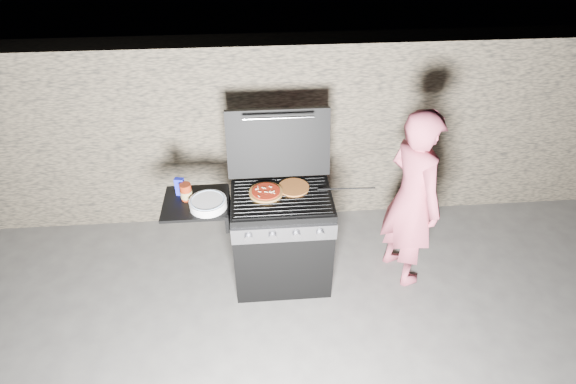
{
  "coord_description": "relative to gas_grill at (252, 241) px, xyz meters",
  "views": [
    {
      "loc": [
        -0.17,
        -2.79,
        3.04
      ],
      "look_at": [
        0.05,
        0.0,
        0.95
      ],
      "focal_mm": 28.0,
      "sensor_mm": 36.0,
      "label": 1
    }
  ],
  "objects": [
    {
      "name": "plate_stack",
      "position": [
        -0.31,
        -0.08,
        0.48
      ],
      "size": [
        0.3,
        0.3,
        0.06
      ],
      "primitive_type": "cylinder",
      "rotation": [
        0.0,
        0.0,
        -0.05
      ],
      "color": "white",
      "rests_on": "gas_grill"
    },
    {
      "name": "pizza_plain",
      "position": [
        0.35,
        0.1,
        0.46
      ],
      "size": [
        0.3,
        0.3,
        0.01
      ],
      "primitive_type": "cylinder",
      "rotation": [
        0.0,
        0.0,
        -0.26
      ],
      "color": "orange",
      "rests_on": "gas_grill"
    },
    {
      "name": "ground",
      "position": [
        0.25,
        0.0,
        -0.46
      ],
      "size": [
        50.0,
        50.0,
        0.0
      ],
      "primitive_type": "plane",
      "color": "#4A4744"
    },
    {
      "name": "gas_grill",
      "position": [
        0.0,
        0.0,
        0.0
      ],
      "size": [
        1.34,
        0.79,
        0.91
      ],
      "primitive_type": null,
      "color": "black",
      "rests_on": "ground"
    },
    {
      "name": "pizza_topped",
      "position": [
        0.13,
        0.05,
        0.47
      ],
      "size": [
        0.3,
        0.3,
        0.03
      ],
      "primitive_type": null,
      "rotation": [
        0.0,
        0.0,
        -0.16
      ],
      "color": "#E5BE58",
      "rests_on": "gas_grill"
    },
    {
      "name": "tongs",
      "position": [
        0.76,
        0.0,
        0.5
      ],
      "size": [
        0.43,
        0.13,
        0.09
      ],
      "primitive_type": "cylinder",
      "rotation": [
        0.0,
        1.4,
        -0.28
      ],
      "color": "black",
      "rests_on": "gas_grill"
    },
    {
      "name": "sauce_jar",
      "position": [
        -0.49,
        0.04,
        0.52
      ],
      "size": [
        0.11,
        0.11,
        0.14
      ],
      "primitive_type": "cylinder",
      "rotation": [
        0.0,
        0.0,
        -0.34
      ],
      "color": "maroon",
      "rests_on": "gas_grill"
    },
    {
      "name": "stone_wall",
      "position": [
        0.25,
        1.05,
        0.44
      ],
      "size": [
        8.0,
        0.35,
        1.8
      ],
      "primitive_type": "cube",
      "color": "#7B6B51",
      "rests_on": "ground"
    },
    {
      "name": "person",
      "position": [
        1.31,
        0.0,
        0.35
      ],
      "size": [
        0.56,
        0.69,
        1.62
      ],
      "primitive_type": "imported",
      "rotation": [
        0.0,
        0.0,
        1.92
      ],
      "color": "#C65065",
      "rests_on": "ground"
    },
    {
      "name": "blue_carton",
      "position": [
        -0.54,
        0.1,
        0.52
      ],
      "size": [
        0.08,
        0.05,
        0.15
      ],
      "primitive_type": "cube",
      "rotation": [
        0.0,
        0.0,
        -0.19
      ],
      "color": "#161CAE",
      "rests_on": "gas_grill"
    }
  ]
}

